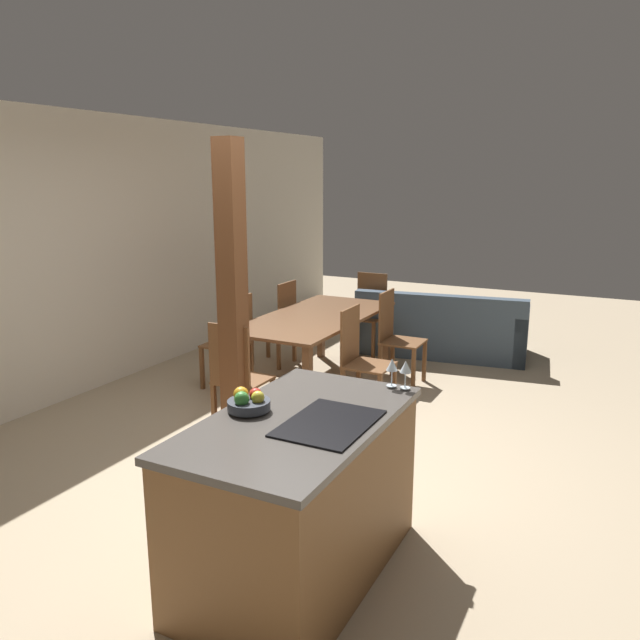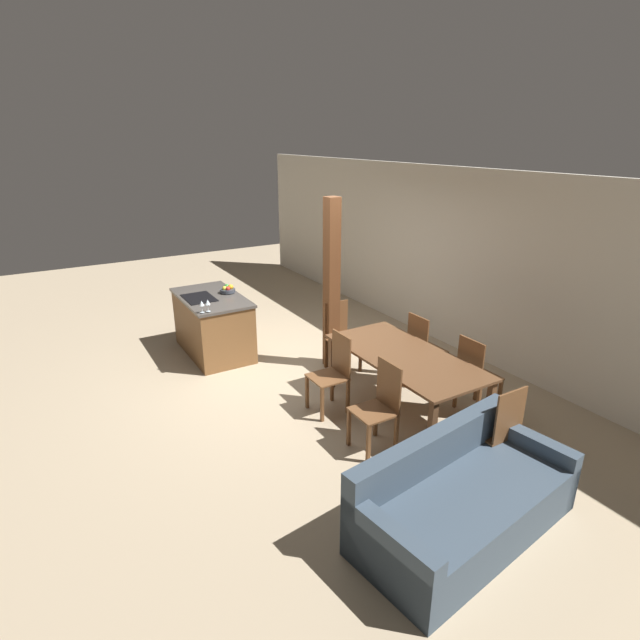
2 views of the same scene
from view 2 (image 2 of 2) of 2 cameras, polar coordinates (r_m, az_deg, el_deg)
ground_plane at (r=7.00m, az=-3.94°, el=-6.12°), size 16.00×16.00×0.00m
wall_back at (r=8.07m, az=13.55°, el=7.16°), size 11.20×0.08×2.70m
kitchen_island at (r=7.64m, az=-12.11°, el=-0.52°), size 1.46×0.83×0.91m
fruit_bowl at (r=7.60m, az=-10.51°, el=3.46°), size 0.23×0.23×0.12m
wine_glass_near at (r=6.77m, az=-13.38°, el=1.83°), size 0.07×0.07×0.17m
wine_glass_middle at (r=6.79m, az=-12.72°, el=1.95°), size 0.07×0.07×0.17m
dining_table at (r=5.90m, az=9.64°, el=-4.69°), size 2.00×0.95×0.73m
dining_chair_near_left at (r=5.91m, az=1.50°, el=-5.94°), size 0.40×0.40×0.96m
dining_chair_near_right at (r=5.26m, az=6.80°, el=-9.65°), size 0.40×0.40×0.96m
dining_chair_far_left at (r=6.70m, az=11.70°, el=-3.11°), size 0.40×0.40×0.96m
dining_chair_far_right at (r=6.13m, az=17.33°, el=-5.94°), size 0.40×0.40×0.96m
dining_chair_head_end at (r=6.97m, az=2.31°, el=-1.72°), size 0.40×0.40×0.96m
dining_chair_foot_end at (r=5.14m, az=19.62°, el=-11.64°), size 0.40×0.40×0.96m
couch at (r=4.55m, az=15.95°, el=-19.33°), size 1.15×2.07×0.77m
timber_post at (r=6.81m, az=1.33°, el=3.93°), size 0.18×0.18×2.38m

